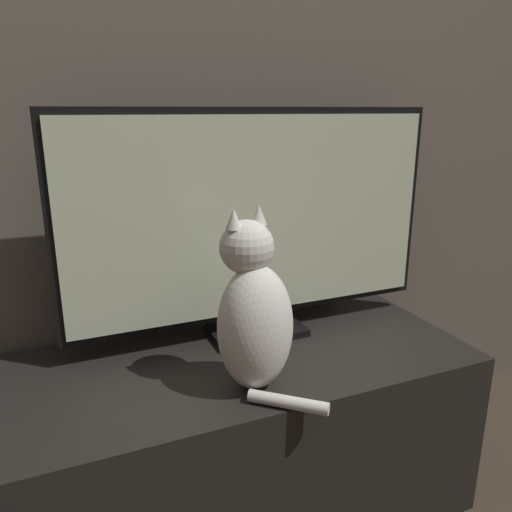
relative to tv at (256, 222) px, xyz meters
name	(u,v)px	position (x,y,z in m)	size (l,w,h in m)	color
wall_back	(167,25)	(-0.17, 0.18, 0.50)	(4.80, 0.05, 2.60)	#60564C
tv_stand	(214,443)	(-0.17, -0.12, -0.56)	(1.36, 0.52, 0.47)	black
tv	(256,222)	(0.00, 0.00, 0.00)	(1.05, 0.16, 0.62)	black
cat	(253,315)	(-0.11, -0.25, -0.15)	(0.21, 0.29, 0.42)	silver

